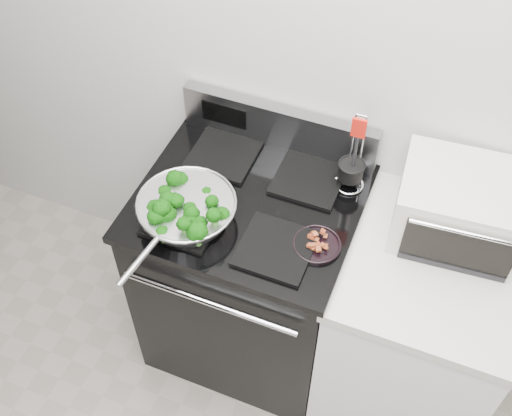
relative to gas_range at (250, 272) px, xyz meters
The scene contains 8 objects.
back_wall 0.97m from the gas_range, 48.22° to the left, with size 4.00×0.02×2.70m, color beige.
gas_range is the anchor object (origin of this frame).
counter 0.69m from the gas_range, ahead, with size 0.62×0.68×0.92m.
skillet 0.57m from the gas_range, 134.14° to the right, with size 0.35×0.55×0.07m.
broccoli_pile 0.58m from the gas_range, 134.51° to the right, with size 0.27×0.27×0.09m, color black, non-canonical shape.
bacon_plate 0.57m from the gas_range, 20.43° to the right, with size 0.16×0.16×0.04m.
utensil_holder 0.64m from the gas_range, 32.11° to the left, with size 0.11×0.11×0.33m.
toaster_oven 0.92m from the gas_range, 11.89° to the left, with size 0.46×0.37×0.25m.
Camera 1 is at (0.28, 0.03, 2.67)m, focal length 45.00 mm.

